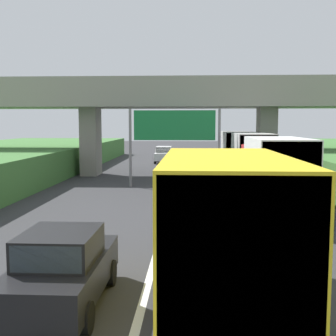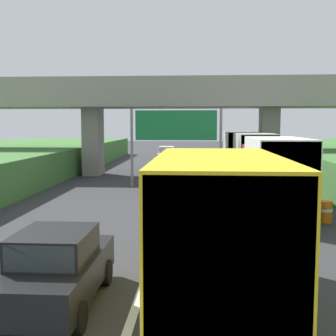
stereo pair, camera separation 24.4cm
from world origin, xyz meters
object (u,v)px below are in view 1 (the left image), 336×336
object	(u,v)px
truck_blue	(236,150)
construction_barrel_4	(278,182)
truck_red	(274,171)
truck_green	(251,156)
car_white	(164,155)
construction_barrel_2	(325,211)
overhead_highway_sign	(174,130)
car_black	(62,269)
truck_yellow	(222,225)
construction_barrel_3	(300,194)

from	to	relation	value
truck_blue	construction_barrel_4	distance (m)	9.22
truck_red	truck_green	size ratio (longest dim) A/B	1.00
car_white	construction_barrel_2	distance (m)	28.35
overhead_highway_sign	truck_blue	world-z (taller)	overhead_highway_sign
construction_barrel_2	car_black	bearing A→B (deg)	-133.65
truck_yellow	overhead_highway_sign	bearing A→B (deg)	95.31
truck_red	truck_blue	size ratio (longest dim) A/B	1.00
overhead_highway_sign	construction_barrel_4	distance (m)	7.27
truck_yellow	construction_barrel_3	xyz separation A→B (m)	(4.92, 13.36, -1.47)
car_black	construction_barrel_2	bearing A→B (deg)	46.35
car_white	construction_barrel_3	world-z (taller)	car_white
truck_green	construction_barrel_4	world-z (taller)	truck_green
construction_barrel_2	construction_barrel_4	bearing A→B (deg)	91.09
car_white	truck_yellow	bearing A→B (deg)	-84.42
overhead_highway_sign	construction_barrel_3	bearing A→B (deg)	-38.69
construction_barrel_2	overhead_highway_sign	bearing A→B (deg)	124.26
car_white	construction_barrel_4	xyz separation A→B (m)	(8.24, -18.29, -0.40)
truck_red	car_black	world-z (taller)	truck_red
truck_yellow	car_black	world-z (taller)	truck_yellow
car_black	car_white	distance (m)	35.85
construction_barrel_4	truck_yellow	bearing A→B (deg)	-104.89
truck_green	construction_barrel_4	size ratio (longest dim) A/B	8.11
truck_red	truck_blue	world-z (taller)	same
truck_green	construction_barrel_2	world-z (taller)	truck_green
truck_red	car_white	bearing A→B (deg)	104.70
overhead_highway_sign	car_black	xyz separation A→B (m)	(-1.75, -18.50, -2.81)
construction_barrel_3	construction_barrel_2	bearing A→B (deg)	-90.45
truck_green	truck_blue	distance (m)	6.50
truck_red	construction_barrel_4	bearing A→B (deg)	76.85
truck_red	car_black	distance (m)	12.54
overhead_highway_sign	construction_barrel_4	world-z (taller)	overhead_highway_sign
truck_red	car_white	xyz separation A→B (m)	(-6.62, 25.24, -1.08)
overhead_highway_sign	construction_barrel_2	world-z (taller)	overhead_highway_sign
truck_red	car_white	size ratio (longest dim) A/B	1.78
car_white	overhead_highway_sign	bearing A→B (deg)	-84.12
construction_barrel_4	truck_blue	bearing A→B (deg)	100.70
overhead_highway_sign	truck_red	xyz separation A→B (m)	(4.83, -7.88, -1.73)
overhead_highway_sign	construction_barrel_3	distance (m)	9.11
truck_green	car_white	distance (m)	17.29
truck_blue	construction_barrel_2	world-z (taller)	truck_blue
truck_red	truck_yellow	xyz separation A→B (m)	(-3.10, -10.81, 0.00)
truck_red	car_white	distance (m)	26.11
truck_red	construction_barrel_3	bearing A→B (deg)	54.47
truck_blue	car_white	xyz separation A→B (m)	(-6.55, 9.35, -1.08)
truck_green	car_black	world-z (taller)	truck_green
car_white	truck_green	bearing A→B (deg)	-66.62
overhead_highway_sign	truck_yellow	bearing A→B (deg)	-84.69
truck_blue	construction_barrel_4	world-z (taller)	truck_blue
overhead_highway_sign	construction_barrel_2	xyz separation A→B (m)	(6.62, -9.72, -3.20)
car_black	construction_barrel_3	bearing A→B (deg)	57.44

